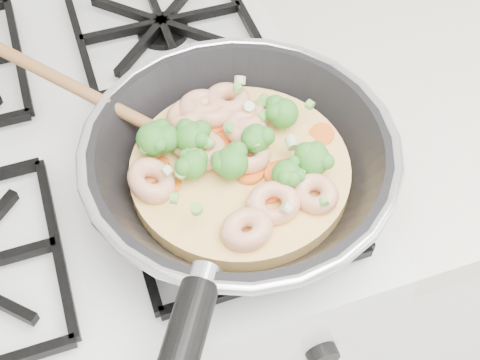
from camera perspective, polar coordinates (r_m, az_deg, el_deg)
name	(u,v)px	position (r m, az deg, el deg)	size (l,w,h in m)	color
stove	(125,307)	(1.16, -10.02, -10.85)	(0.60, 0.60, 0.92)	white
skillet	(237,164)	(0.67, -0.29, 1.40)	(0.41, 0.53, 0.10)	black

